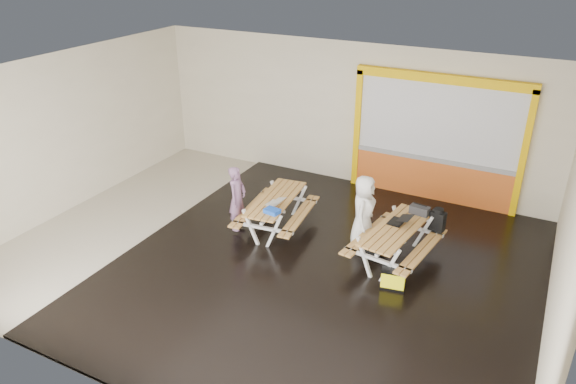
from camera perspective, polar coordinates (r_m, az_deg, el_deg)
The scene contains 14 objects.
room at distance 9.89m, azimuth -2.39°, elevation 1.91°, with size 10.02×8.02×3.52m.
deck at distance 10.24m, azimuth 3.95°, elevation -8.27°, with size 7.50×7.98×0.05m, color black.
kiosk at distance 12.75m, azimuth 15.27°, elevation 5.08°, with size 3.88×0.16×3.00m.
picnic_table_left at distance 11.28m, azimuth -1.27°, elevation -1.46°, with size 1.51×2.05×0.77m.
picnic_table_right at distance 10.37m, azimuth 11.27°, elevation -4.55°, with size 1.58×2.11×0.78m.
person_left at distance 11.16m, azimuth -5.36°, elevation -0.66°, with size 0.50×0.33×1.38m, color slate.
person_right at distance 10.68m, azimuth 7.97°, elevation -2.02°, with size 0.72×0.47×1.48m, color white.
laptop_left at distance 10.92m, azimuth -1.35°, elevation -1.09°, with size 0.36×0.33×0.14m.
laptop_right at distance 10.41m, azimuth 11.67°, elevation -2.95°, with size 0.45×0.40×0.17m.
blue_pouch at distance 10.59m, azimuth -1.68°, elevation -2.02°, with size 0.29×0.21×0.09m, color blue.
toolbox at distance 10.82m, azimuth 13.70°, elevation -1.86°, with size 0.39×0.24×0.21m.
backpack at distance 10.87m, azimuth 15.48°, elevation -2.86°, with size 0.32×0.24×0.48m.
dark_case at distance 10.85m, azimuth 8.85°, elevation -5.77°, with size 0.42×0.31×0.16m, color black.
fluke_bag at distance 9.83m, azimuth 11.03°, elevation -8.94°, with size 0.47×0.35×0.37m.
Camera 1 is at (4.52, -7.85, 5.73)m, focal length 33.75 mm.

